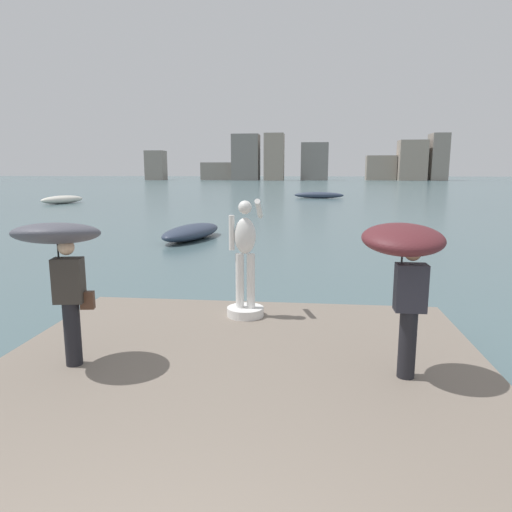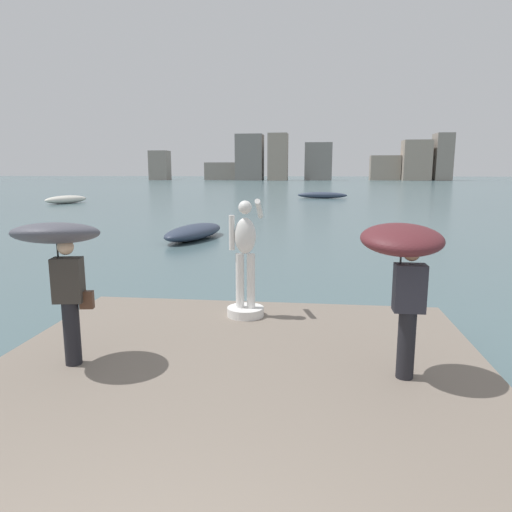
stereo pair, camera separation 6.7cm
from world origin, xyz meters
TOP-DOWN VIEW (x-y plane):
  - ground_plane at (0.00, 40.00)m, footprint 400.00×400.00m
  - pier at (0.00, 2.23)m, footprint 6.84×10.45m
  - statue_white_figure at (-0.22, 6.52)m, footprint 0.67×0.90m
  - onlooker_left at (-2.35, 4.12)m, footprint 1.28×1.31m
  - onlooker_right at (2.08, 4.23)m, footprint 1.01×1.04m
  - boat_near at (2.11, 50.01)m, footprint 5.42×1.39m
  - boat_mid at (-21.44, 39.04)m, footprint 2.88×4.49m
  - boat_far at (-4.20, 18.42)m, footprint 2.48×4.74m
  - distant_skyline at (1.87, 144.45)m, footprint 91.39×11.08m

SIDE VIEW (x-z plane):
  - ground_plane at x=0.00m, z-range 0.00..0.00m
  - pier at x=0.00m, z-range 0.00..0.40m
  - boat_far at x=-4.20m, z-range 0.00..0.65m
  - boat_near at x=2.11m, z-range 0.00..0.67m
  - boat_mid at x=-21.44m, z-range 0.00..0.73m
  - statue_white_figure at x=-0.22m, z-range 0.20..2.33m
  - onlooker_right at x=2.08m, z-range 0.96..2.98m
  - onlooker_left at x=-2.35m, z-range 0.98..2.99m
  - distant_skyline at x=1.87m, z-range -1.06..12.80m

